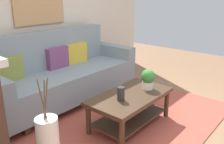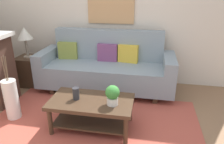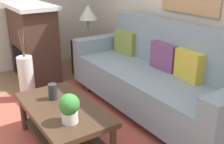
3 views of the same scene
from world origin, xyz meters
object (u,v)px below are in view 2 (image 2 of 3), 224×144
object	(u,v)px
table_lamp	(25,34)
framed_painting	(111,3)
coffee_table	(92,108)
throw_pillow_mustard	(128,54)
couch	(106,67)
floor_vase	(12,100)
throw_pillow_olive	(68,50)
tabletop_vase	(76,94)
throw_pillow_plum	(107,52)
side_table	(30,71)
potted_plant_tabletop	(112,95)

from	to	relation	value
table_lamp	framed_painting	distance (m)	1.69
coffee_table	framed_painting	distance (m)	2.08
throw_pillow_mustard	couch	bearing A→B (deg)	-162.05
couch	floor_vase	xyz separation A→B (m)	(-1.14, -1.20, -0.13)
throw_pillow_olive	tabletop_vase	xyz separation A→B (m)	(0.62, -1.35, -0.17)
throw_pillow_plum	side_table	distance (m)	1.57
couch	table_lamp	xyz separation A→B (m)	(-1.51, -0.06, 0.56)
coffee_table	couch	bearing A→B (deg)	92.75
potted_plant_tabletop	framed_painting	xyz separation A→B (m)	(-0.35, 1.75, 0.96)
throw_pillow_olive	side_table	distance (m)	0.86
potted_plant_tabletop	side_table	world-z (taller)	potted_plant_tabletop
floor_vase	couch	bearing A→B (deg)	46.35
throw_pillow_olive	tabletop_vase	bearing A→B (deg)	-65.39
throw_pillow_mustard	tabletop_vase	xyz separation A→B (m)	(-0.53, -1.35, -0.17)
tabletop_vase	floor_vase	size ratio (longest dim) A/B	0.27
couch	coffee_table	size ratio (longest dim) A/B	2.20
coffee_table	potted_plant_tabletop	distance (m)	0.39
side_table	framed_painting	world-z (taller)	framed_painting
couch	floor_vase	distance (m)	1.66
throw_pillow_olive	floor_vase	size ratio (longest dim) A/B	0.60
throw_pillow_mustard	potted_plant_tabletop	xyz separation A→B (m)	(-0.03, -1.41, -0.11)
tabletop_vase	table_lamp	bearing A→B (deg)	139.26
throw_pillow_mustard	framed_painting	world-z (taller)	framed_painting
throw_pillow_olive	throw_pillow_plum	distance (m)	0.77
throw_pillow_plum	table_lamp	world-z (taller)	table_lamp
coffee_table	floor_vase	bearing A→B (deg)	179.01
couch	throw_pillow_plum	distance (m)	0.28
couch	framed_painting	world-z (taller)	framed_painting
floor_vase	table_lamp	bearing A→B (deg)	107.74
side_table	framed_painting	xyz separation A→B (m)	(1.51, 0.52, 1.25)
throw_pillow_olive	floor_vase	distance (m)	1.43
throw_pillow_plum	side_table	size ratio (longest dim) A/B	0.64
coffee_table	framed_painting	xyz separation A→B (m)	(-0.06, 1.69, 1.21)
throw_pillow_olive	framed_painting	bearing A→B (deg)	23.94
throw_pillow_mustard	table_lamp	size ratio (longest dim) A/B	0.63
floor_vase	throw_pillow_mustard	bearing A→B (deg)	40.90
throw_pillow_plum	framed_painting	world-z (taller)	framed_painting
tabletop_vase	floor_vase	bearing A→B (deg)	178.30
couch	throw_pillow_plum	size ratio (longest dim) A/B	6.73
coffee_table	framed_painting	bearing A→B (deg)	91.99
side_table	floor_vase	world-z (taller)	floor_vase
coffee_table	throw_pillow_mustard	bearing A→B (deg)	76.40
potted_plant_tabletop	throw_pillow_plum	bearing A→B (deg)	103.98
potted_plant_tabletop	throw_pillow_olive	bearing A→B (deg)	128.50
throw_pillow_olive	framed_painting	size ratio (longest dim) A/B	0.41
tabletop_vase	coffee_table	bearing A→B (deg)	2.43
table_lamp	framed_painting	world-z (taller)	framed_painting
coffee_table	floor_vase	xyz separation A→B (m)	(-1.20, 0.02, -0.01)
framed_painting	throw_pillow_plum	bearing A→B (deg)	-90.00
couch	framed_painting	size ratio (longest dim) A/B	2.76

